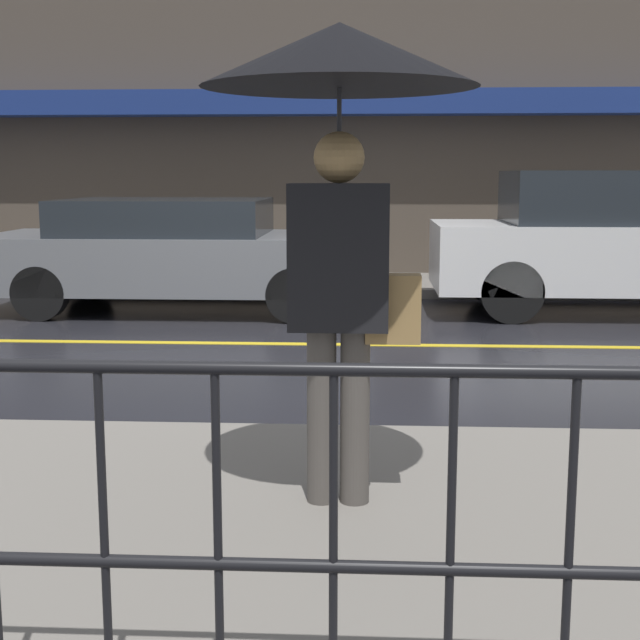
{
  "coord_description": "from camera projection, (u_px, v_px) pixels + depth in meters",
  "views": [
    {
      "loc": [
        1.01,
        -8.23,
        1.59
      ],
      "look_at": [
        0.66,
        -1.93,
        0.55
      ],
      "focal_mm": 50.0,
      "sensor_mm": 36.0,
      "label": 1
    }
  ],
  "objects": [
    {
      "name": "lane_marking",
      "position": [
        262.0,
        343.0,
        8.42
      ],
      "size": [
        25.2,
        0.12,
        0.01
      ],
      "color": "gold",
      "rests_on": "ground_plane"
    },
    {
      "name": "car_grey",
      "position": [
        178.0,
        252.0,
        10.45
      ],
      "size": [
        4.5,
        1.93,
        1.3
      ],
      "color": "slate",
      "rests_on": "ground_plane"
    },
    {
      "name": "pedestrian",
      "position": [
        340.0,
        114.0,
        3.76
      ],
      "size": [
        1.18,
        1.18,
        2.09
      ],
      "rotation": [
        0.0,
        0.0,
        3.14
      ],
      "color": "#4C4742",
      "rests_on": "sidewalk_near"
    },
    {
      "name": "sidewalk_far",
      "position": [
        297.0,
        284.0,
        12.49
      ],
      "size": [
        28.0,
        2.01,
        0.12
      ],
      "color": "slate",
      "rests_on": "ground_plane"
    },
    {
      "name": "building_storefront",
      "position": [
        303.0,
        83.0,
        13.14
      ],
      "size": [
        28.0,
        0.85,
        5.87
      ],
      "color": "#4C4238",
      "rests_on": "ground_plane"
    },
    {
      "name": "car_white",
      "position": [
        612.0,
        242.0,
        10.15
      ],
      "size": [
        4.12,
        1.72,
        1.62
      ],
      "color": "silver",
      "rests_on": "ground_plane"
    },
    {
      "name": "sidewalk_near",
      "position": [
        129.0,
        537.0,
        3.79
      ],
      "size": [
        28.0,
        3.13,
        0.12
      ],
      "color": "slate",
      "rests_on": "ground_plane"
    },
    {
      "name": "ground_plane",
      "position": [
        262.0,
        344.0,
        8.42
      ],
      "size": [
        80.0,
        80.0,
        0.0
      ],
      "primitive_type": "plane",
      "color": "black"
    }
  ]
}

